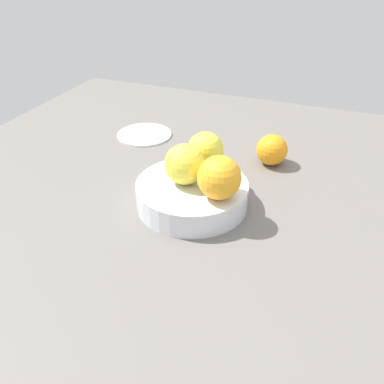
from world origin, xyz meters
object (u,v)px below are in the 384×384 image
at_px(fruit_bowl, 192,195).
at_px(orange_in_bowl_0, 184,165).
at_px(side_plate, 144,134).
at_px(orange_loose_0, 272,150).
at_px(orange_in_bowl_1, 219,178).
at_px(orange_in_bowl_2, 203,150).

height_order(fruit_bowl, orange_in_bowl_0, orange_in_bowl_0).
height_order(orange_in_bowl_0, side_plate, orange_in_bowl_0).
bearing_deg(side_plate, orange_loose_0, 84.49).
relative_size(orange_in_bowl_0, side_plate, 0.54).
relative_size(orange_in_bowl_0, orange_in_bowl_1, 0.97).
height_order(orange_in_bowl_2, side_plate, orange_in_bowl_2).
bearing_deg(orange_in_bowl_1, orange_loose_0, 169.18).
bearing_deg(orange_loose_0, orange_in_bowl_0, -28.50).
bearing_deg(orange_in_bowl_1, fruit_bowl, -112.19).
bearing_deg(orange_in_bowl_0, orange_loose_0, 151.50).
bearing_deg(orange_in_bowl_1, orange_in_bowl_0, -105.66).
distance_m(fruit_bowl, side_plate, 0.30).
height_order(orange_in_bowl_1, side_plate, orange_in_bowl_1).
distance_m(fruit_bowl, orange_loose_0, 0.21).
distance_m(orange_in_bowl_1, orange_in_bowl_2, 0.10).
bearing_deg(orange_in_bowl_0, fruit_bowl, 104.75).
relative_size(orange_in_bowl_1, orange_loose_0, 1.12).
bearing_deg(orange_in_bowl_0, orange_in_bowl_2, 173.25).
bearing_deg(side_plate, fruit_bowl, 42.47).
bearing_deg(orange_loose_0, side_plate, -95.51).
relative_size(fruit_bowl, side_plate, 1.52).
bearing_deg(orange_in_bowl_2, orange_in_bowl_0, -6.75).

